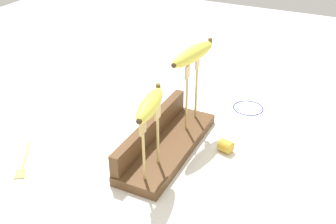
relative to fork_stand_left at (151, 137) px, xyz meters
The scene contains 10 objects.
ground_plane 0.18m from the fork_stand_left, ahead, with size 3.00×3.00×0.00m, color white.
wooden_board 0.17m from the fork_stand_left, ahead, with size 0.40×0.13×0.03m, color brown.
board_backstop 0.16m from the fork_stand_left, 28.10° to the left, with size 0.39×0.03×0.06m, color brown.
fork_stand_left is the anchor object (origin of this frame).
fork_stand_right 0.25m from the fork_stand_left, ahead, with size 0.10×0.01×0.20m.
banana_raised_left 0.09m from the fork_stand_left, behind, with size 0.16×0.07×0.04m.
banana_raised_right 0.28m from the fork_stand_left, ahead, with size 0.20×0.08×0.04m.
fork_fallen_near 0.37m from the fork_stand_left, 107.02° to the left, with size 0.15×0.10×0.01m.
banana_chunk_near 0.26m from the fork_stand_left, 34.00° to the right, with size 0.04×0.05×0.04m.
wire_coil 0.49m from the fork_stand_left, 14.81° to the right, with size 0.10×0.10×0.00m, color #1E2DA5.
Camera 1 is at (-0.84, -0.41, 0.68)m, focal length 43.48 mm.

